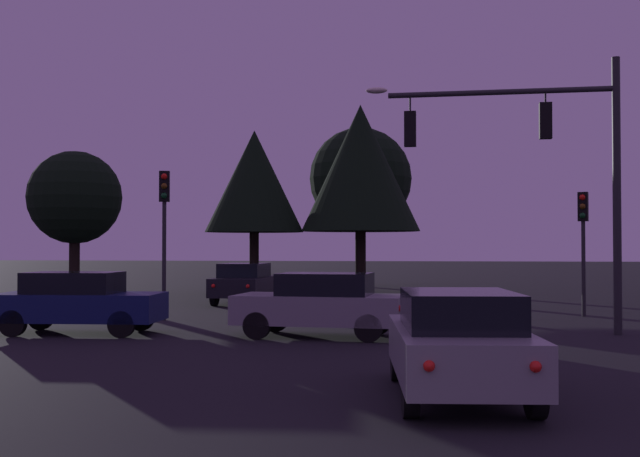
# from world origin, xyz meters

# --- Properties ---
(ground_plane) EXTENTS (168.00, 168.00, 0.00)m
(ground_plane) POSITION_xyz_m (0.00, 24.50, 0.00)
(ground_plane) COLOR black
(ground_plane) RESTS_ON ground
(traffic_signal_mast_arm) EXTENTS (6.26, 0.59, 6.80)m
(traffic_signal_mast_arm) POSITION_xyz_m (4.41, 14.58, 4.55)
(traffic_signal_mast_arm) COLOR #232326
(traffic_signal_mast_arm) RESTS_ON ground
(traffic_light_corner_left) EXTENTS (0.36, 0.38, 3.83)m
(traffic_light_corner_left) POSITION_xyz_m (6.44, 19.48, 2.73)
(traffic_light_corner_left) COLOR #232326
(traffic_light_corner_left) RESTS_ON ground
(traffic_light_corner_right) EXTENTS (0.35, 0.38, 4.37)m
(traffic_light_corner_right) POSITION_xyz_m (-6.02, 16.85, 3.09)
(traffic_light_corner_right) COLOR #232326
(traffic_light_corner_right) RESTS_ON ground
(car_nearside_lane) EXTENTS (2.07, 4.29, 1.52)m
(car_nearside_lane) POSITION_xyz_m (1.82, 6.07, 0.79)
(car_nearside_lane) COLOR gray
(car_nearside_lane) RESTS_ON ground
(car_crossing_left) EXTENTS (4.16, 2.17, 1.52)m
(car_crossing_left) POSITION_xyz_m (-0.97, 13.20, 0.79)
(car_crossing_left) COLOR gray
(car_crossing_left) RESTS_ON ground
(car_crossing_right) EXTENTS (4.16, 1.89, 1.52)m
(car_crossing_right) POSITION_xyz_m (-7.02, 13.20, 0.79)
(car_crossing_right) COLOR #0F1947
(car_crossing_right) RESTS_ON ground
(car_far_lane) EXTENTS (1.98, 4.16, 1.52)m
(car_far_lane) POSITION_xyz_m (-5.04, 23.52, 0.79)
(car_far_lane) COLOR black
(car_far_lane) RESTS_ON ground
(tree_behind_sign) EXTENTS (4.51, 4.51, 7.49)m
(tree_behind_sign) POSITION_xyz_m (-5.96, 29.69, 5.13)
(tree_behind_sign) COLOR black
(tree_behind_sign) RESTS_ON ground
(tree_center_horizon) EXTENTS (5.38, 5.38, 8.60)m
(tree_center_horizon) POSITION_xyz_m (-1.09, 29.86, 5.70)
(tree_center_horizon) COLOR black
(tree_center_horizon) RESTS_ON ground
(tree_right_cluster) EXTENTS (5.49, 5.49, 8.53)m
(tree_right_cluster) POSITION_xyz_m (-1.51, 36.33, 5.76)
(tree_right_cluster) COLOR black
(tree_right_cluster) RESTS_ON ground
(tree_lot_edge) EXTENTS (3.79, 3.79, 6.05)m
(tree_lot_edge) POSITION_xyz_m (-12.46, 25.04, 4.13)
(tree_lot_edge) COLOR black
(tree_lot_edge) RESTS_ON ground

